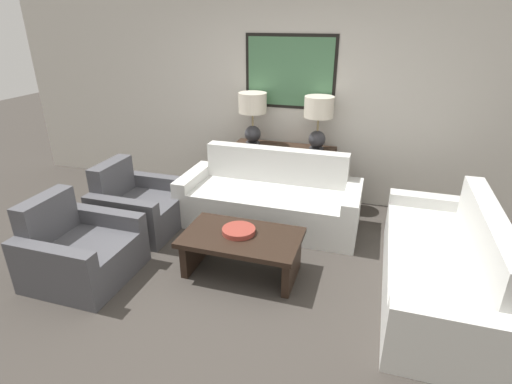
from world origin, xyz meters
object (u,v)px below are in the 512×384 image
Objects in this scene: table_lamp_left at (253,111)px; decorative_bowl at (239,231)px; table_lamp_right at (318,115)px; couch_by_side at (442,268)px; couch_by_back_wall at (269,201)px; armchair_near_camera at (80,251)px; console_table at (283,174)px; coffee_table at (242,245)px; armchair_near_back_wall at (138,208)px.

table_lamp_left reaches higher than decorative_bowl.
table_lamp_left and table_lamp_right have the same top height.
couch_by_side is (2.28, -1.59, -0.93)m from table_lamp_left.
couch_by_back_wall is 2.17m from armchair_near_camera.
armchair_near_camera reaches higher than console_table.
table_lamp_left is 0.59× the size of coffee_table.
console_table is at bearing 57.73° from armchair_near_camera.
console_table is 0.69m from couch_by_back_wall.
table_lamp_left is 2.69m from armchair_near_camera.
couch_by_side reaches higher than coffee_table.
table_lamp_left is 2.09× the size of decorative_bowl.
couch_by_side is (1.42, -1.59, -0.93)m from table_lamp_right.
couch_by_side is (1.85, -0.91, 0.00)m from couch_by_back_wall.
couch_by_side is at bearing -40.55° from console_table.
console_table is at bearing 0.00° from table_lamp_left.
couch_by_side reaches higher than console_table.
couch_by_side is at bearing 6.33° from coffee_table.
couch_by_back_wall is 1.88× the size of coffee_table.
table_lamp_left is at bearing 145.23° from couch_by_side.
table_lamp_right is 0.32× the size of couch_by_side.
coffee_table is (0.46, -1.79, -0.92)m from table_lamp_left.
table_lamp_right is (0.86, 0.00, 0.00)m from table_lamp_left.
console_table is 0.63× the size of couch_by_back_wall.
decorative_bowl is at bearing -76.55° from table_lamp_left.
armchair_near_back_wall is 1.02m from armchair_near_camera.
armchair_near_camera is (-1.45, -2.30, -0.12)m from console_table.
table_lamp_right is at bearing 34.23° from armchair_near_back_wall.
coffee_table is 3.52× the size of decorative_bowl.
couch_by_back_wall and couch_by_side have the same top height.
table_lamp_left reaches higher than armchair_near_camera.
table_lamp_right reaches higher than coffee_table.
table_lamp_left reaches higher than coffee_table.
couch_by_back_wall reaches higher than console_table.
armchair_near_camera is at bearing -113.94° from table_lamp_left.
table_lamp_right is at bearing 77.33° from coffee_table.
couch_by_back_wall is 1.57m from armchair_near_back_wall.
couch_by_back_wall reaches higher than decorative_bowl.
armchair_near_back_wall is at bearing 174.71° from couch_by_side.
armchair_near_back_wall is (-3.30, 0.31, -0.03)m from couch_by_side.
table_lamp_right is at bearing 57.59° from couch_by_back_wall.
table_lamp_right reaches higher than armchair_near_camera.
coffee_table is at bearing -75.59° from table_lamp_left.
armchair_near_back_wall reaches higher than decorative_bowl.
armchair_near_camera is (-3.30, -0.71, -0.03)m from couch_by_side.
armchair_near_back_wall is at bearing -157.48° from couch_by_back_wall.
table_lamp_left is at bearing 180.00° from console_table.
console_table is 1.94m from armchair_near_back_wall.
couch_by_side is at bearing 5.14° from decorative_bowl.
console_table is 0.63× the size of couch_by_side.
console_table is 1.79m from coffee_table.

